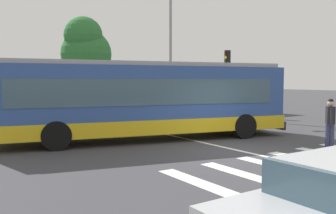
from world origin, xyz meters
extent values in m
plane|color=#3D3D42|center=(0.00, 0.00, 0.00)|extent=(160.00, 160.00, 0.00)
cylinder|color=black|center=(2.72, 4.03, 0.50)|extent=(1.04, 0.52, 1.00)
cylinder|color=black|center=(2.19, 1.74, 0.50)|extent=(1.04, 0.52, 1.00)
cylinder|color=black|center=(-4.41, 5.69, 0.50)|extent=(1.04, 0.52, 1.00)
cylinder|color=black|center=(-4.95, 3.41, 0.50)|extent=(1.04, 0.52, 1.00)
cube|color=#2D4C8E|center=(-1.33, 3.77, 1.62)|extent=(11.73, 5.08, 2.55)
cube|color=gold|center=(-1.33, 3.77, 0.62)|extent=(11.85, 5.13, 0.55)
cube|color=#3D5666|center=(-1.33, 3.77, 1.93)|extent=(10.40, 4.82, 0.96)
cube|color=#3D5666|center=(4.24, 2.47, 1.83)|extent=(0.55, 2.19, 1.63)
cube|color=black|center=(4.24, 2.47, 2.72)|extent=(0.50, 1.90, 0.28)
cube|color=#99999E|center=(-1.33, 3.77, 2.98)|extent=(11.24, 4.78, 0.16)
cube|color=#28282B|center=(4.35, 2.44, 0.43)|extent=(0.70, 2.51, 0.36)
cylinder|color=#333856|center=(3.12, -1.34, 0.42)|extent=(0.16, 0.16, 0.85)
cylinder|color=#333856|center=(3.21, -1.44, 0.42)|extent=(0.16, 0.16, 0.85)
cube|color=#232328|center=(3.16, -1.39, 1.15)|extent=(0.47, 0.46, 0.60)
cylinder|color=#232328|center=(2.99, -1.55, 1.12)|extent=(0.10, 0.10, 0.55)
cylinder|color=#232328|center=(3.34, -1.23, 1.12)|extent=(0.10, 0.10, 0.55)
sphere|color=tan|center=(3.16, -1.39, 1.56)|extent=(0.22, 0.22, 0.22)
sphere|color=black|center=(3.16, -1.39, 1.63)|extent=(0.19, 0.19, 0.19)
cylinder|color=black|center=(-4.62, 15.87, 0.32)|extent=(0.20, 0.64, 0.64)
cylinder|color=black|center=(-4.64, 13.08, 0.32)|extent=(0.20, 0.64, 0.64)
cylinder|color=black|center=(-3.34, 15.94, 0.32)|extent=(0.25, 0.65, 0.64)
cylinder|color=black|center=(-1.67, 15.79, 0.32)|extent=(0.25, 0.65, 0.64)
cylinder|color=black|center=(-3.58, 13.16, 0.32)|extent=(0.25, 0.65, 0.64)
cylinder|color=black|center=(-1.91, 13.01, 0.32)|extent=(0.25, 0.65, 0.64)
cube|color=black|center=(-2.62, 14.48, 0.64)|extent=(2.20, 4.64, 0.52)
cube|color=#3D5666|center=(-2.63, 14.39, 1.12)|extent=(1.78, 2.29, 0.44)
cube|color=black|center=(-2.63, 14.39, 1.30)|extent=(1.69, 2.10, 0.09)
cylinder|color=black|center=(-0.84, 15.75, 0.32)|extent=(0.24, 0.65, 0.64)
cylinder|color=black|center=(0.84, 15.64, 0.32)|extent=(0.24, 0.65, 0.64)
cylinder|color=black|center=(-1.01, 12.97, 0.32)|extent=(0.24, 0.65, 0.64)
cylinder|color=black|center=(0.66, 12.86, 0.32)|extent=(0.24, 0.65, 0.64)
cube|color=#C6B793|center=(-0.09, 14.31, 0.64)|extent=(2.11, 4.61, 0.52)
cube|color=#3D5666|center=(-0.10, 14.22, 1.12)|extent=(1.74, 2.26, 0.44)
cube|color=#C6B793|center=(-0.10, 14.22, 1.30)|extent=(1.65, 2.07, 0.09)
cylinder|color=black|center=(1.99, 16.14, 0.32)|extent=(0.23, 0.65, 0.64)
cylinder|color=black|center=(3.67, 16.05, 0.32)|extent=(0.23, 0.65, 0.64)
cylinder|color=black|center=(1.86, 13.35, 0.32)|extent=(0.23, 0.65, 0.64)
cylinder|color=black|center=(3.53, 13.27, 0.32)|extent=(0.23, 0.65, 0.64)
cube|color=#196B70|center=(2.76, 14.70, 0.64)|extent=(2.04, 4.58, 0.52)
cube|color=#3D5666|center=(2.76, 14.61, 1.12)|extent=(1.71, 2.24, 0.44)
cube|color=#196B70|center=(2.76, 14.61, 1.30)|extent=(1.62, 2.05, 0.09)
cylinder|color=#28282B|center=(8.39, 9.37, 1.76)|extent=(0.14, 0.14, 3.52)
cube|color=black|center=(8.39, 9.37, 3.97)|extent=(0.28, 0.32, 0.90)
cylinder|color=#410907|center=(8.22, 9.37, 4.24)|extent=(0.04, 0.20, 0.20)
cylinder|color=yellow|center=(8.22, 9.37, 3.94)|extent=(0.04, 0.20, 0.20)
cylinder|color=#093B10|center=(8.22, 9.37, 3.64)|extent=(0.04, 0.20, 0.20)
cylinder|color=#28282B|center=(7.48, 10.24, 1.15)|extent=(0.12, 0.12, 2.30)
cylinder|color=#28282B|center=(12.09, 10.24, 1.15)|extent=(0.12, 0.12, 2.30)
cube|color=slate|center=(9.78, 10.94, 1.26)|extent=(4.43, 0.04, 1.93)
cylinder|color=#BC602D|center=(9.78, 10.24, 2.48)|extent=(4.71, 1.54, 1.54)
cube|color=#4C3823|center=(9.78, 10.24, 0.45)|extent=(3.69, 0.36, 0.08)
cylinder|color=#939399|center=(5.85, 12.48, 5.25)|extent=(0.20, 0.20, 10.49)
cylinder|color=brown|center=(2.89, 20.99, 1.57)|extent=(0.36, 0.36, 3.14)
sphere|color=#2D7033|center=(2.89, 20.99, 4.65)|extent=(4.30, 4.30, 4.30)
sphere|color=#2D7033|center=(2.51, 20.60, 6.15)|extent=(3.23, 3.23, 3.23)
cube|color=silver|center=(-3.36, -2.32, 0.00)|extent=(0.45, 2.94, 0.01)
cube|color=silver|center=(-1.98, -2.32, 0.00)|extent=(0.45, 2.94, 0.01)
cube|color=silver|center=(-0.59, -2.32, 0.00)|extent=(0.45, 2.94, 0.01)
cube|color=silver|center=(0.80, -2.32, 0.00)|extent=(0.45, 2.94, 0.01)
cube|color=silver|center=(0.13, 2.00, 0.00)|extent=(0.16, 24.00, 0.01)
camera|label=1|loc=(-8.41, -8.51, 2.31)|focal=38.10mm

